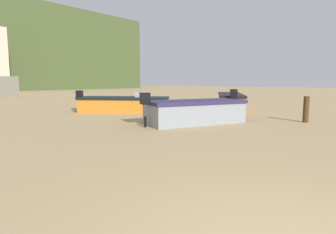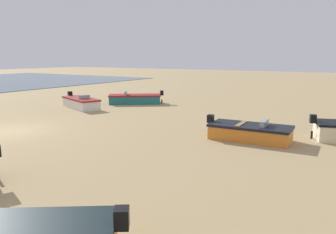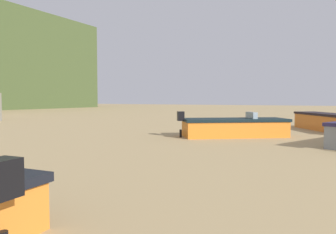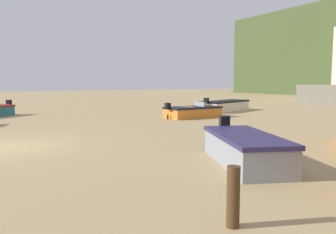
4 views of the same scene
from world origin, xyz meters
name	(u,v)px [view 2 (image 2 of 4)]	position (x,y,z in m)	size (l,w,h in m)	color
ground_plane	(6,131)	(0.00, 0.00, 0.00)	(160.00, 160.00, 0.00)	tan
boat_teal_0	(135,99)	(-12.10, -0.72, 0.39)	(3.83, 4.43, 1.08)	#206976
boat_orange_4	(250,132)	(-5.10, 11.55, 0.38)	(1.95, 4.10, 1.05)	orange
boat_white_5	(81,103)	(-7.97, -2.79, 0.40)	(2.87, 4.42, 1.10)	silver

